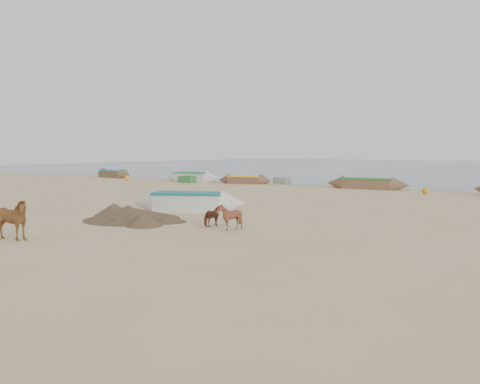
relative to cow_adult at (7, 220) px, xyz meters
name	(u,v)px	position (x,y,z in m)	size (l,w,h in m)	color
ground	(184,226)	(2.84, 5.36, -0.67)	(140.00, 140.00, 0.00)	tan
sea	(463,166)	(2.84, 87.36, -0.66)	(160.00, 160.00, 0.00)	slate
cow_adult	(7,220)	(0.00, 0.00, 0.00)	(0.72, 1.59, 1.34)	brown
calf_front	(230,217)	(4.88, 5.41, -0.19)	(0.77, 0.87, 0.96)	brown
calf_right	(215,216)	(3.94, 5.82, -0.27)	(0.79, 0.68, 0.80)	#56291C
near_canoe	(189,202)	(0.29, 8.83, -0.21)	(5.55, 1.29, 0.91)	silver
debris_pile	(132,213)	(-0.12, 5.56, -0.43)	(4.02, 4.02, 0.48)	brown
waterline_canoes	(331,182)	(0.74, 26.10, -0.25)	(57.39, 4.04, 0.94)	brown
beach_clutter	(416,188)	(7.22, 25.34, -0.37)	(46.94, 4.78, 0.64)	#2F6831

